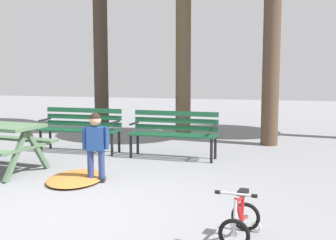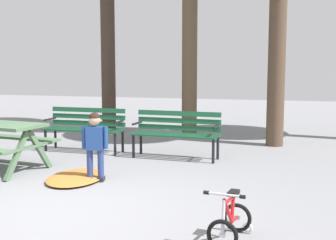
{
  "view_description": "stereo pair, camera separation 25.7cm",
  "coord_description": "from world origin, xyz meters",
  "px_view_note": "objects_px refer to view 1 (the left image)",
  "views": [
    {
      "loc": [
        2.38,
        -4.53,
        1.68
      ],
      "look_at": [
        0.79,
        2.1,
        0.85
      ],
      "focal_mm": 47.61,
      "sensor_mm": 36.0,
      "label": 1
    },
    {
      "loc": [
        2.63,
        -4.46,
        1.68
      ],
      "look_at": [
        0.79,
        2.1,
        0.85
      ],
      "focal_mm": 47.61,
      "sensor_mm": 36.0,
      "label": 2
    }
  ],
  "objects_px": {
    "park_bench_left": "(174,130)",
    "kids_bicycle": "(240,220)",
    "child_standing": "(96,142)",
    "park_bench_far_left": "(81,126)"
  },
  "relations": [
    {
      "from": "park_bench_far_left",
      "to": "park_bench_left",
      "type": "height_order",
      "value": "same"
    },
    {
      "from": "park_bench_far_left",
      "to": "park_bench_left",
      "type": "xyz_separation_m",
      "value": [
        1.9,
        -0.15,
        0.0
      ]
    },
    {
      "from": "park_bench_left",
      "to": "child_standing",
      "type": "distance_m",
      "value": 2.07
    },
    {
      "from": "park_bench_far_left",
      "to": "child_standing",
      "type": "xyz_separation_m",
      "value": [
        1.18,
        -2.09,
        0.08
      ]
    },
    {
      "from": "park_bench_far_left",
      "to": "child_standing",
      "type": "relative_size",
      "value": 1.59
    },
    {
      "from": "child_standing",
      "to": "kids_bicycle",
      "type": "xyz_separation_m",
      "value": [
        2.21,
        -1.72,
        -0.39
      ]
    },
    {
      "from": "park_bench_left",
      "to": "park_bench_far_left",
      "type": "bearing_deg",
      "value": 175.42
    },
    {
      "from": "child_standing",
      "to": "park_bench_left",
      "type": "bearing_deg",
      "value": 69.47
    },
    {
      "from": "park_bench_far_left",
      "to": "child_standing",
      "type": "bearing_deg",
      "value": -60.55
    },
    {
      "from": "park_bench_left",
      "to": "kids_bicycle",
      "type": "xyz_separation_m",
      "value": [
        1.49,
        -3.66,
        -0.31
      ]
    }
  ]
}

